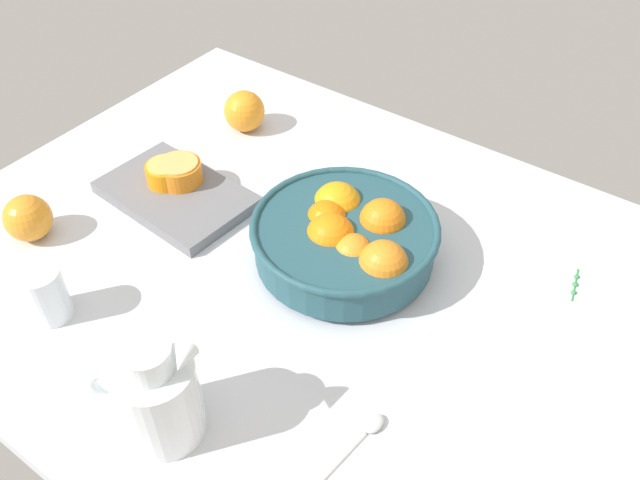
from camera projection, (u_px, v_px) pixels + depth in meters
ground_plane at (320, 281)px, 103.13cm from camera, size 124.74×90.51×3.00cm
fruit_bowl at (346, 238)px, 101.36cm from camera, size 28.65×28.65×10.08cm
juice_pitcher at (161, 401)px, 78.63cm from camera, size 13.90×9.97×16.57cm
juice_glass at (47, 297)px, 93.85cm from camera, size 5.90×5.90×8.49cm
cutting_board at (175, 196)px, 114.29cm from camera, size 26.72×18.07×2.12cm
orange_half_0 at (166, 173)px, 114.15cm from camera, size 6.71×6.71×3.75cm
orange_half_1 at (179, 172)px, 114.31cm from camera, size 7.78×7.78×3.90cm
loose_orange_0 at (28, 218)px, 105.93cm from camera, size 7.55×7.55×7.55cm
loose_orange_1 at (244, 111)px, 128.40cm from camera, size 7.87×7.87×7.87cm
spoon at (358, 440)px, 81.15cm from camera, size 2.84×14.22×1.00cm
herb_sprig_1 at (576, 284)px, 100.29cm from camera, size 1.87×6.93×0.93cm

